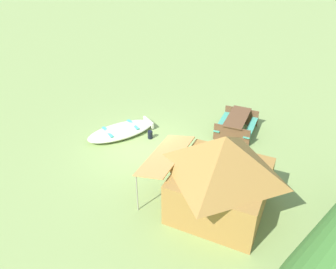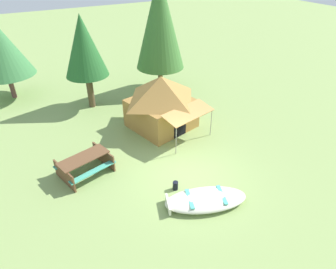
{
  "view_description": "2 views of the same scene",
  "coord_description": "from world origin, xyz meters",
  "views": [
    {
      "loc": [
        7.86,
        7.54,
        7.45
      ],
      "look_at": [
        -0.12,
        1.08,
        1.13
      ],
      "focal_mm": 35.56,
      "sensor_mm": 36.0,
      "label": 1
    },
    {
      "loc": [
        -5.16,
        -7.75,
        7.79
      ],
      "look_at": [
        0.03,
        1.69,
        0.96
      ],
      "focal_mm": 32.11,
      "sensor_mm": 36.0,
      "label": 2
    }
  ],
  "objects": [
    {
      "name": "canvas_cabin_tent",
      "position": [
        0.87,
        3.91,
        1.37
      ],
      "size": [
        3.55,
        4.28,
        2.65
      ],
      "color": "#A17437",
      "rests_on": "ground_plane"
    },
    {
      "name": "fuel_can",
      "position": [
        -0.85,
        -0.47,
        0.17
      ],
      "size": [
        0.29,
        0.29,
        0.34
      ],
      "primitive_type": "cylinder",
      "rotation": [
        0.0,
        0.0,
        0.79
      ],
      "color": "black",
      "rests_on": "ground_plane"
    },
    {
      "name": "ground_plane",
      "position": [
        0.0,
        0.0,
        0.0
      ],
      "size": [
        80.0,
        80.0,
        0.0
      ],
      "primitive_type": "plane",
      "color": "#85A058"
    },
    {
      "name": "beached_rowboat",
      "position": [
        -0.29,
        -1.63,
        0.19
      ],
      "size": [
        3.19,
        2.14,
        0.36
      ],
      "color": "beige",
      "rests_on": "ground_plane"
    },
    {
      "name": "pine_tree_back_right",
      "position": [
        2.94,
        7.99,
        4.12
      ],
      "size": [
        2.87,
        2.87,
        6.77
      ],
      "color": "brown",
      "rests_on": "ground_plane"
    },
    {
      "name": "cooler_box",
      "position": [
        0.18,
        2.73,
        0.17
      ],
      "size": [
        0.65,
        0.47,
        0.35
      ],
      "primitive_type": "cube",
      "rotation": [
        0.0,
        0.0,
        0.27
      ],
      "color": "beige",
      "rests_on": "ground_plane"
    },
    {
      "name": "pine_tree_far_center",
      "position": [
        -5.32,
        11.16,
        2.95
      ],
      "size": [
        3.14,
        3.14,
        4.46
      ],
      "color": "brown",
      "rests_on": "ground_plane"
    },
    {
      "name": "picnic_table",
      "position": [
        -3.53,
        2.08,
        0.49
      ],
      "size": [
        2.29,
        1.96,
        0.78
      ],
      "color": "brown",
      "rests_on": "ground_plane"
    },
    {
      "name": "pine_tree_back_left",
      "position": [
        -1.55,
        7.76,
        3.4
      ],
      "size": [
        2.27,
        2.27,
        5.01
      ],
      "color": "brown",
      "rests_on": "ground_plane"
    }
  ]
}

